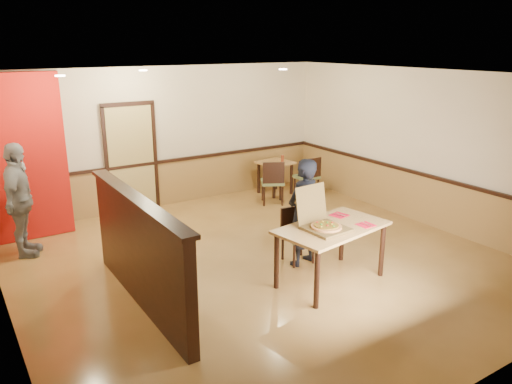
# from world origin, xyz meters

# --- Properties ---
(floor) EXTENTS (7.00, 7.00, 0.00)m
(floor) POSITION_xyz_m (0.00, 0.00, 0.00)
(floor) COLOR #B98A48
(floor) RESTS_ON ground
(ceiling) EXTENTS (7.00, 7.00, 0.00)m
(ceiling) POSITION_xyz_m (0.00, 0.00, 2.80)
(ceiling) COLOR black
(ceiling) RESTS_ON wall_back
(wall_back) EXTENTS (7.00, 0.00, 7.00)m
(wall_back) POSITION_xyz_m (0.00, 3.50, 1.40)
(wall_back) COLOR beige
(wall_back) RESTS_ON floor
(wall_right) EXTENTS (0.00, 7.00, 7.00)m
(wall_right) POSITION_xyz_m (3.50, 0.00, 1.40)
(wall_right) COLOR beige
(wall_right) RESTS_ON floor
(wainscot_back) EXTENTS (7.00, 0.04, 0.90)m
(wainscot_back) POSITION_xyz_m (0.00, 3.47, 0.45)
(wainscot_back) COLOR olive
(wainscot_back) RESTS_ON floor
(chair_rail_back) EXTENTS (7.00, 0.06, 0.06)m
(chair_rail_back) POSITION_xyz_m (0.00, 3.45, 0.92)
(chair_rail_back) COLOR black
(chair_rail_back) RESTS_ON wall_back
(wainscot_right) EXTENTS (0.04, 7.00, 0.90)m
(wainscot_right) POSITION_xyz_m (3.47, 0.00, 0.45)
(wainscot_right) COLOR olive
(wainscot_right) RESTS_ON floor
(chair_rail_right) EXTENTS (0.06, 7.00, 0.06)m
(chair_rail_right) POSITION_xyz_m (3.45, 0.00, 0.92)
(chair_rail_right) COLOR black
(chair_rail_right) RESTS_ON wall_right
(back_door) EXTENTS (0.90, 0.06, 2.10)m
(back_door) POSITION_xyz_m (-0.80, 3.46, 1.05)
(back_door) COLOR tan
(back_door) RESTS_ON wall_back
(booth_partition) EXTENTS (0.20, 3.10, 1.44)m
(booth_partition) POSITION_xyz_m (-2.00, -0.20, 0.74)
(booth_partition) COLOR black
(booth_partition) RESTS_ON floor
(red_accent_panel) EXTENTS (1.60, 0.20, 2.78)m
(red_accent_panel) POSITION_xyz_m (-2.90, 3.00, 1.40)
(red_accent_panel) COLOR red
(red_accent_panel) RESTS_ON floor
(spot_a) EXTENTS (0.14, 0.14, 0.02)m
(spot_a) POSITION_xyz_m (-2.30, 1.80, 2.78)
(spot_a) COLOR beige
(spot_a) RESTS_ON ceiling
(spot_b) EXTENTS (0.14, 0.14, 0.02)m
(spot_b) POSITION_xyz_m (-0.80, 2.50, 2.78)
(spot_b) COLOR beige
(spot_b) RESTS_ON ceiling
(spot_c) EXTENTS (0.14, 0.14, 0.02)m
(spot_c) POSITION_xyz_m (1.40, 1.50, 2.78)
(spot_c) COLOR beige
(spot_c) RESTS_ON ceiling
(main_table) EXTENTS (1.67, 1.11, 0.83)m
(main_table) POSITION_xyz_m (0.44, -1.04, 0.72)
(main_table) COLOR tan
(main_table) RESTS_ON floor
(diner_chair) EXTENTS (0.45, 0.45, 0.83)m
(diner_chair) POSITION_xyz_m (0.47, -0.20, 0.46)
(diner_chair) COLOR #627041
(diner_chair) RESTS_ON floor
(side_chair_left) EXTENTS (0.62, 0.62, 0.93)m
(side_chair_left) POSITION_xyz_m (1.75, 2.29, 0.51)
(side_chair_left) COLOR #627041
(side_chair_left) RESTS_ON floor
(side_chair_right) EXTENTS (0.46, 0.46, 0.89)m
(side_chair_right) POSITION_xyz_m (2.69, 2.28, 0.49)
(side_chair_right) COLOR #627041
(side_chair_right) RESTS_ON floor
(side_table) EXTENTS (0.75, 0.75, 0.72)m
(side_table) POSITION_xyz_m (2.24, 2.90, 0.55)
(side_table) COLOR tan
(side_table) RESTS_ON floor
(diner) EXTENTS (0.68, 0.53, 1.63)m
(diner) POSITION_xyz_m (0.48, -0.34, 0.82)
(diner) COLOR black
(diner) RESTS_ON floor
(passerby) EXTENTS (0.81, 1.15, 1.80)m
(passerby) POSITION_xyz_m (-3.00, 2.26, 0.90)
(passerby) COLOR gray
(passerby) RESTS_ON floor
(pizza_box) EXTENTS (0.56, 0.65, 0.55)m
(pizza_box) POSITION_xyz_m (0.26, -1.06, 0.90)
(pizza_box) COLOR brown
(pizza_box) RESTS_ON main_table
(pizza) EXTENTS (0.44, 0.44, 0.03)m
(pizza) POSITION_xyz_m (0.27, -1.12, 0.88)
(pizza) COLOR #D08F4B
(pizza) RESTS_ON pizza_box
(napkin_near) EXTENTS (0.22, 0.22, 0.01)m
(napkin_near) POSITION_xyz_m (0.85, -1.26, 0.83)
(napkin_near) COLOR red
(napkin_near) RESTS_ON main_table
(napkin_far) EXTENTS (0.27, 0.27, 0.01)m
(napkin_far) POSITION_xyz_m (0.82, -0.76, 0.83)
(napkin_far) COLOR red
(napkin_far) RESTS_ON main_table
(condiment) EXTENTS (0.06, 0.06, 0.16)m
(condiment) POSITION_xyz_m (2.34, 2.77, 0.80)
(condiment) COLOR maroon
(condiment) RESTS_ON side_table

